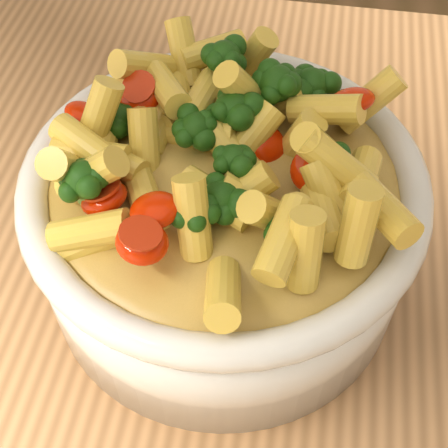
# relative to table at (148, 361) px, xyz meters

# --- Properties ---
(table) EXTENTS (1.20, 0.80, 0.90)m
(table) POSITION_rel_table_xyz_m (0.00, 0.00, 0.00)
(table) COLOR #B27D4C
(table) RESTS_ON ground
(serving_bowl) EXTENTS (0.26, 0.26, 0.11)m
(serving_bowl) POSITION_rel_table_xyz_m (0.06, 0.04, 0.16)
(serving_bowl) COLOR silver
(serving_bowl) RESTS_ON table
(pasta_salad) EXTENTS (0.20, 0.20, 0.05)m
(pasta_salad) POSITION_rel_table_xyz_m (0.06, 0.04, 0.23)
(pasta_salad) COLOR gold
(pasta_salad) RESTS_ON serving_bowl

